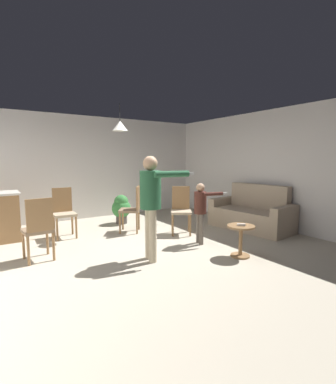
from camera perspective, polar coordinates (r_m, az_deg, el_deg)
ground at (r=5.07m, az=-3.89°, el=-11.47°), size 7.68×7.68×0.00m
wall_back at (r=7.77m, az=-15.64°, el=4.82°), size 6.40×0.10×2.70m
wall_right at (r=6.96m, az=19.73°, el=4.47°), size 0.10×6.40×2.70m
couch_floral at (r=6.63m, az=16.77°, el=-4.40°), size 1.03×1.88×1.00m
side_table_by_couch at (r=4.72m, az=14.64°, el=-8.90°), size 0.44×0.44×0.52m
person_adult at (r=4.29m, az=-3.43°, el=-0.91°), size 0.77×0.56×1.63m
person_child at (r=5.22m, az=6.70°, el=-2.95°), size 0.55×0.42×1.14m
dining_chair_by_counter at (r=6.09m, az=-7.20°, el=-3.08°), size 0.58×0.58×1.00m
dining_chair_near_wall at (r=5.95m, az=2.67°, el=-3.28°), size 0.58×0.58×1.00m
dining_chair_centre_back at (r=6.05m, az=-20.55°, el=-3.55°), size 0.44×0.44×1.00m
dining_chair_spare at (r=4.76m, az=-24.96°, el=-6.48°), size 0.45×0.45×1.00m
potted_plant_corner at (r=6.95m, az=-9.52°, el=-3.18°), size 0.46×0.46×0.71m
spare_remote_on_table at (r=4.64m, az=14.75°, el=-6.49°), size 0.12×0.11×0.04m
ceiling_light_pendant at (r=5.89m, az=-9.78°, el=13.18°), size 0.32×0.32×0.55m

